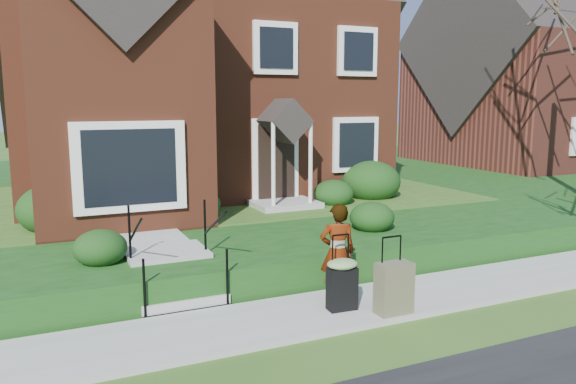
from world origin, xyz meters
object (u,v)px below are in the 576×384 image
woman (337,252)px  front_steps (172,268)px  suitcase_black (342,281)px  suitcase_olive (394,288)px

woman → front_steps: bearing=-17.1°
front_steps → suitcase_black: bearing=-41.9°
front_steps → suitcase_olive: size_ratio=1.69×
woman → suitcase_olive: (0.50, -0.87, -0.40)m
woman → suitcase_black: size_ratio=1.35×
suitcase_black → suitcase_olive: (0.64, -0.46, -0.06)m
front_steps → woman: bearing=-33.6°
woman → suitcase_olive: woman is taller
suitcase_olive → front_steps: bearing=139.0°
front_steps → woman: size_ratio=1.26×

